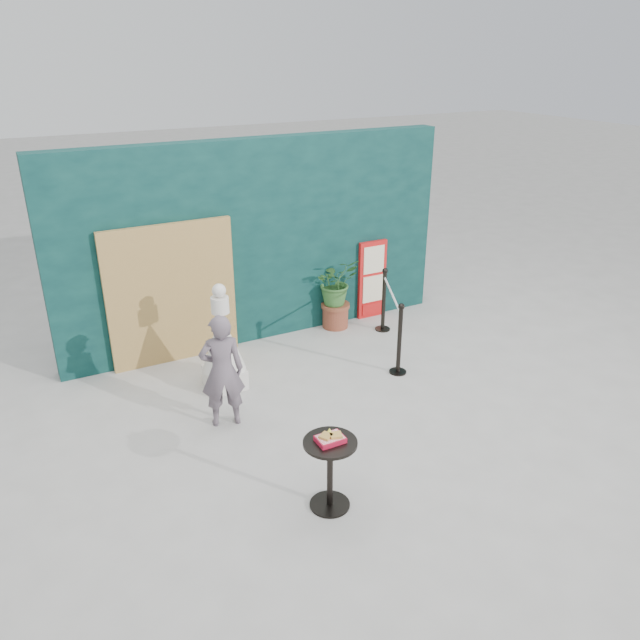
{
  "coord_description": "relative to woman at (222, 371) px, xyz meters",
  "views": [
    {
      "loc": [
        -3.36,
        -5.13,
        4.15
      ],
      "look_at": [
        0.0,
        1.2,
        1.0
      ],
      "focal_mm": 35.0,
      "sensor_mm": 36.0,
      "label": 1
    }
  ],
  "objects": [
    {
      "name": "bamboo_fence",
      "position": [
        -0.02,
        1.91,
        0.3
      ],
      "size": [
        1.8,
        0.08,
        2.0
      ],
      "primitive_type": "cube",
      "color": "tan",
      "rests_on": "ground"
    },
    {
      "name": "statue",
      "position": [
        0.3,
        0.84,
        -0.11
      ],
      "size": [
        0.57,
        0.57,
        1.45
      ],
      "color": "silver",
      "rests_on": "ground"
    },
    {
      "name": "stanchion_barrier",
      "position": [
        2.85,
        0.72,
        -0.21
      ],
      "size": [
        0.84,
        1.54,
        1.03
      ],
      "color": "black",
      "rests_on": "ground"
    },
    {
      "name": "menu_board",
      "position": [
        3.28,
        1.92,
        -0.05
      ],
      "size": [
        0.5,
        0.07,
        1.3
      ],
      "color": "red",
      "rests_on": "ground"
    },
    {
      "name": "cafe_table",
      "position": [
        0.4,
        -1.88,
        -0.21
      ],
      "size": [
        0.52,
        0.52,
        0.75
      ],
      "color": "black",
      "rests_on": "ground"
    },
    {
      "name": "ground",
      "position": [
        1.38,
        -1.03,
        -0.7
      ],
      "size": [
        60.0,
        60.0,
        0.0
      ],
      "primitive_type": "plane",
      "color": "#ADAAA5",
      "rests_on": "ground"
    },
    {
      "name": "food_basket",
      "position": [
        0.4,
        -1.88,
        0.08
      ],
      "size": [
        0.26,
        0.19,
        0.11
      ],
      "color": "#B71330",
      "rests_on": "cafe_table"
    },
    {
      "name": "planter",
      "position": [
        2.54,
        1.83,
        -0.04
      ],
      "size": [
        0.68,
        0.59,
        1.15
      ],
      "color": "brown",
      "rests_on": "ground"
    },
    {
      "name": "woman",
      "position": [
        0.0,
        0.0,
        0.0
      ],
      "size": [
        0.58,
        0.45,
        1.41
      ],
      "primitive_type": "imported",
      "rotation": [
        0.0,
        0.0,
        2.91
      ],
      "color": "#60525C",
      "rests_on": "ground"
    },
    {
      "name": "back_wall",
      "position": [
        1.38,
        2.12,
        0.8
      ],
      "size": [
        6.0,
        0.3,
        3.0
      ],
      "primitive_type": "cube",
      "color": "#092828",
      "rests_on": "ground"
    }
  ]
}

